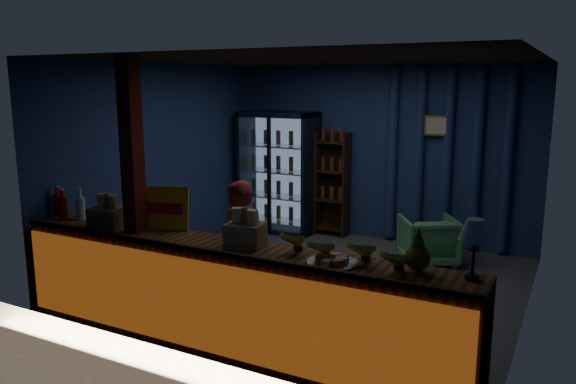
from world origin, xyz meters
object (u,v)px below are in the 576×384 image
Objects in this scene: green_chair at (428,240)px; table_lamp at (475,233)px; pastry_tray at (332,261)px; shopkeeper at (239,253)px.

green_chair is 3.41m from table_lamp.
shopkeeper is at bearing 156.33° from pastry_tray.
shopkeeper is at bearing 35.54° from green_chair.
pastry_tray is at bearing -171.45° from table_lamp.
table_lamp is at bearing 78.29° from green_chair.
green_chair is at bearing 90.48° from pastry_tray.
green_chair is 1.69× the size of pastry_tray.
green_chair is 3.30m from pastry_tray.
shopkeeper is 3.48× the size of pastry_tray.
table_lamp is (1.03, 0.16, 0.33)m from pastry_tray.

